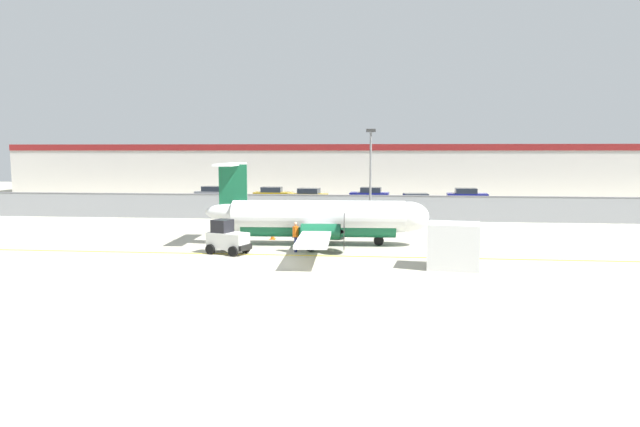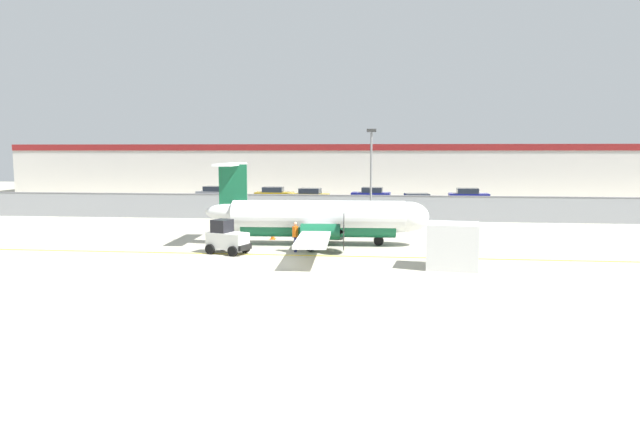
{
  "view_description": "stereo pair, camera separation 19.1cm",
  "coord_description": "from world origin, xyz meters",
  "px_view_note": "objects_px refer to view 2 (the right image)",
  "views": [
    {
      "loc": [
        3.83,
        -28.27,
        5.66
      ],
      "look_at": [
        0.25,
        6.57,
        1.8
      ],
      "focal_mm": 32.0,
      "sensor_mm": 36.0,
      "label": 1
    },
    {
      "loc": [
        4.02,
        -28.25,
        5.66
      ],
      "look_at": [
        0.25,
        6.57,
        1.8
      ],
      "focal_mm": 32.0,
      "sensor_mm": 36.0,
      "label": 2
    }
  ],
  "objects_px": {
    "parked_car_1": "(274,194)",
    "baggage_tug": "(227,238)",
    "traffic_cone_near_right": "(240,239)",
    "parked_car_3": "(371,195)",
    "parked_car_2": "(309,196)",
    "apron_light_pole": "(371,169)",
    "commuter_airplane": "(322,219)",
    "traffic_cone_near_left": "(273,235)",
    "cargo_container": "(453,246)",
    "traffic_cone_far_right": "(299,242)",
    "parked_car_5": "(468,196)",
    "ground_crew_worker": "(295,235)",
    "parked_car_4": "(418,202)",
    "parked_car_0": "(216,193)",
    "traffic_cone_far_left": "(242,234)"
  },
  "relations": [
    {
      "from": "parked_car_1",
      "to": "baggage_tug",
      "type": "bearing_deg",
      "value": -84.12
    },
    {
      "from": "traffic_cone_near_right",
      "to": "parked_car_3",
      "type": "xyz_separation_m",
      "value": [
        7.43,
        28.66,
        0.58
      ]
    },
    {
      "from": "parked_car_2",
      "to": "apron_light_pole",
      "type": "relative_size",
      "value": 0.6
    },
    {
      "from": "commuter_airplane",
      "to": "traffic_cone_near_left",
      "type": "bearing_deg",
      "value": 149.17
    },
    {
      "from": "cargo_container",
      "to": "traffic_cone_near_right",
      "type": "height_order",
      "value": "cargo_container"
    },
    {
      "from": "baggage_tug",
      "to": "traffic_cone_near_left",
      "type": "distance_m",
      "value": 5.51
    },
    {
      "from": "commuter_airplane",
      "to": "traffic_cone_near_right",
      "type": "bearing_deg",
      "value": 179.85
    },
    {
      "from": "traffic_cone_far_right",
      "to": "apron_light_pole",
      "type": "distance_m",
      "value": 11.34
    },
    {
      "from": "traffic_cone_far_right",
      "to": "parked_car_5",
      "type": "distance_m",
      "value": 32.41
    },
    {
      "from": "commuter_airplane",
      "to": "ground_crew_worker",
      "type": "distance_m",
      "value": 2.88
    },
    {
      "from": "traffic_cone_far_right",
      "to": "commuter_airplane",
      "type": "bearing_deg",
      "value": 42.34
    },
    {
      "from": "cargo_container",
      "to": "traffic_cone_near_right",
      "type": "distance_m",
      "value": 13.42
    },
    {
      "from": "ground_crew_worker",
      "to": "apron_light_pole",
      "type": "height_order",
      "value": "apron_light_pole"
    },
    {
      "from": "parked_car_4",
      "to": "parked_car_5",
      "type": "height_order",
      "value": "same"
    },
    {
      "from": "cargo_container",
      "to": "traffic_cone_near_left",
      "type": "distance_m",
      "value": 13.11
    },
    {
      "from": "commuter_airplane",
      "to": "traffic_cone_near_left",
      "type": "relative_size",
      "value": 25.09
    },
    {
      "from": "traffic_cone_near_right",
      "to": "parked_car_5",
      "type": "height_order",
      "value": "parked_car_5"
    },
    {
      "from": "commuter_airplane",
      "to": "cargo_container",
      "type": "height_order",
      "value": "commuter_airplane"
    },
    {
      "from": "parked_car_2",
      "to": "traffic_cone_near_right",
      "type": "bearing_deg",
      "value": 95.06
    },
    {
      "from": "parked_car_1",
      "to": "ground_crew_worker",
      "type": "bearing_deg",
      "value": -77.18
    },
    {
      "from": "commuter_airplane",
      "to": "parked_car_2",
      "type": "relative_size",
      "value": 3.67
    },
    {
      "from": "traffic_cone_far_right",
      "to": "parked_car_4",
      "type": "height_order",
      "value": "parked_car_4"
    },
    {
      "from": "traffic_cone_near_right",
      "to": "baggage_tug",
      "type": "bearing_deg",
      "value": -88.75
    },
    {
      "from": "parked_car_0",
      "to": "parked_car_1",
      "type": "relative_size",
      "value": 1.04
    },
    {
      "from": "traffic_cone_near_left",
      "to": "baggage_tug",
      "type": "bearing_deg",
      "value": -106.58
    },
    {
      "from": "traffic_cone_near_right",
      "to": "parked_car_3",
      "type": "height_order",
      "value": "parked_car_3"
    },
    {
      "from": "traffic_cone_far_left",
      "to": "traffic_cone_near_right",
      "type": "bearing_deg",
      "value": -79.53
    },
    {
      "from": "traffic_cone_near_left",
      "to": "parked_car_3",
      "type": "distance_m",
      "value": 27.26
    },
    {
      "from": "baggage_tug",
      "to": "traffic_cone_far_right",
      "type": "xyz_separation_m",
      "value": [
        3.68,
        2.3,
        -0.54
      ]
    },
    {
      "from": "parked_car_1",
      "to": "parked_car_2",
      "type": "xyz_separation_m",
      "value": [
        4.12,
        -1.75,
        0.0
      ]
    },
    {
      "from": "traffic_cone_near_left",
      "to": "parked_car_4",
      "type": "distance_m",
      "value": 20.81
    },
    {
      "from": "baggage_tug",
      "to": "apron_light_pole",
      "type": "height_order",
      "value": "apron_light_pole"
    },
    {
      "from": "parked_car_1",
      "to": "commuter_airplane",
      "type": "bearing_deg",
      "value": -73.66
    },
    {
      "from": "ground_crew_worker",
      "to": "parked_car_2",
      "type": "xyz_separation_m",
      "value": [
        -2.87,
        28.65,
        -0.06
      ]
    },
    {
      "from": "parked_car_4",
      "to": "apron_light_pole",
      "type": "height_order",
      "value": "apron_light_pole"
    },
    {
      "from": "parked_car_2",
      "to": "traffic_cone_near_left",
      "type": "bearing_deg",
      "value": 98.75
    },
    {
      "from": "baggage_tug",
      "to": "parked_car_5",
      "type": "xyz_separation_m",
      "value": [
        17.71,
        31.5,
        0.04
      ]
    },
    {
      "from": "traffic_cone_near_left",
      "to": "parked_car_2",
      "type": "relative_size",
      "value": 0.15
    },
    {
      "from": "commuter_airplane",
      "to": "parked_car_5",
      "type": "distance_m",
      "value": 30.84
    },
    {
      "from": "traffic_cone_far_right",
      "to": "parked_car_0",
      "type": "xyz_separation_m",
      "value": [
        -13.8,
        29.67,
        0.58
      ]
    },
    {
      "from": "traffic_cone_far_right",
      "to": "parked_car_0",
      "type": "distance_m",
      "value": 32.72
    },
    {
      "from": "traffic_cone_near_left",
      "to": "traffic_cone_far_left",
      "type": "distance_m",
      "value": 2.07
    },
    {
      "from": "traffic_cone_near_right",
      "to": "parked_car_0",
      "type": "height_order",
      "value": "parked_car_0"
    },
    {
      "from": "traffic_cone_near_left",
      "to": "traffic_cone_near_right",
      "type": "distance_m",
      "value": 2.61
    },
    {
      "from": "commuter_airplane",
      "to": "parked_car_0",
      "type": "height_order",
      "value": "commuter_airplane"
    },
    {
      "from": "traffic_cone_near_left",
      "to": "parked_car_2",
      "type": "distance_m",
      "value": 24.34
    },
    {
      "from": "traffic_cone_far_left",
      "to": "parked_car_1",
      "type": "bearing_deg",
      "value": 96.22
    },
    {
      "from": "baggage_tug",
      "to": "parked_car_1",
      "type": "xyz_separation_m",
      "value": [
        -3.3,
        31.33,
        0.04
      ]
    },
    {
      "from": "cargo_container",
      "to": "parked_car_1",
      "type": "xyz_separation_m",
      "value": [
        -15.23,
        34.06,
        -0.21
      ]
    },
    {
      "from": "traffic_cone_near_left",
      "to": "parked_car_5",
      "type": "bearing_deg",
      "value": 58.41
    }
  ]
}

